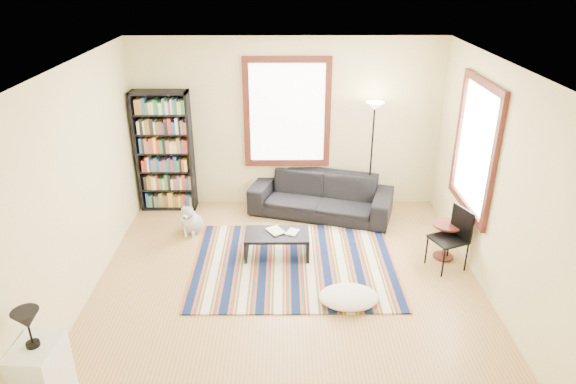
{
  "coord_description": "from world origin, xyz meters",
  "views": [
    {
      "loc": [
        -0.04,
        -5.56,
        3.85
      ],
      "look_at": [
        0.0,
        0.5,
        1.1
      ],
      "focal_mm": 32.0,
      "sensor_mm": 36.0,
      "label": 1
    }
  ],
  "objects_px": {
    "floor_cushion": "(349,297)",
    "side_table": "(445,241)",
    "folding_chair": "(448,239)",
    "bookshelf": "(165,152)",
    "white_cabinet": "(41,376)",
    "sofa": "(321,195)",
    "floor_lamp": "(371,159)",
    "coffee_table": "(277,244)",
    "dog": "(192,217)"
  },
  "relations": [
    {
      "from": "floor_cushion",
      "to": "side_table",
      "type": "relative_size",
      "value": 1.35
    },
    {
      "from": "folding_chair",
      "to": "bookshelf",
      "type": "bearing_deg",
      "value": 133.01
    },
    {
      "from": "white_cabinet",
      "to": "floor_cushion",
      "type": "bearing_deg",
      "value": 30.26
    },
    {
      "from": "sofa",
      "to": "floor_lamp",
      "type": "relative_size",
      "value": 1.22
    },
    {
      "from": "bookshelf",
      "to": "folding_chair",
      "type": "relative_size",
      "value": 2.33
    },
    {
      "from": "coffee_table",
      "to": "floor_cushion",
      "type": "xyz_separation_m",
      "value": [
        0.89,
        -1.12,
        -0.09
      ]
    },
    {
      "from": "folding_chair",
      "to": "sofa",
      "type": "bearing_deg",
      "value": 112.07
    },
    {
      "from": "bookshelf",
      "to": "dog",
      "type": "bearing_deg",
      "value": -59.18
    },
    {
      "from": "white_cabinet",
      "to": "dog",
      "type": "relative_size",
      "value": 1.38
    },
    {
      "from": "bookshelf",
      "to": "dog",
      "type": "xyz_separation_m",
      "value": [
        0.53,
        -0.88,
        -0.75
      ]
    },
    {
      "from": "folding_chair",
      "to": "side_table",
      "type": "bearing_deg",
      "value": 56.0
    },
    {
      "from": "coffee_table",
      "to": "floor_lamp",
      "type": "distance_m",
      "value": 2.2
    },
    {
      "from": "coffee_table",
      "to": "floor_cushion",
      "type": "height_order",
      "value": "coffee_table"
    },
    {
      "from": "bookshelf",
      "to": "floor_cushion",
      "type": "bearing_deg",
      "value": -44.81
    },
    {
      "from": "folding_chair",
      "to": "dog",
      "type": "relative_size",
      "value": 1.7
    },
    {
      "from": "floor_cushion",
      "to": "floor_lamp",
      "type": "distance_m",
      "value": 2.75
    },
    {
      "from": "sofa",
      "to": "side_table",
      "type": "distance_m",
      "value": 2.16
    },
    {
      "from": "folding_chair",
      "to": "dog",
      "type": "xyz_separation_m",
      "value": [
        -3.62,
        1.02,
        -0.18
      ]
    },
    {
      "from": "sofa",
      "to": "floor_lamp",
      "type": "distance_m",
      "value": 1.0
    },
    {
      "from": "sofa",
      "to": "coffee_table",
      "type": "bearing_deg",
      "value": -101.2
    },
    {
      "from": "floor_lamp",
      "to": "bookshelf",
      "type": "bearing_deg",
      "value": 177.09
    },
    {
      "from": "sofa",
      "to": "folding_chair",
      "type": "relative_size",
      "value": 2.64
    },
    {
      "from": "bookshelf",
      "to": "dog",
      "type": "distance_m",
      "value": 1.27
    },
    {
      "from": "bookshelf",
      "to": "side_table",
      "type": "height_order",
      "value": "bookshelf"
    },
    {
      "from": "bookshelf",
      "to": "coffee_table",
      "type": "relative_size",
      "value": 2.22
    },
    {
      "from": "side_table",
      "to": "dog",
      "type": "relative_size",
      "value": 1.07
    },
    {
      "from": "coffee_table",
      "to": "side_table",
      "type": "distance_m",
      "value": 2.36
    },
    {
      "from": "floor_cushion",
      "to": "white_cabinet",
      "type": "distance_m",
      "value": 3.41
    },
    {
      "from": "bookshelf",
      "to": "white_cabinet",
      "type": "relative_size",
      "value": 2.86
    },
    {
      "from": "floor_lamp",
      "to": "white_cabinet",
      "type": "bearing_deg",
      "value": -131.78
    },
    {
      "from": "coffee_table",
      "to": "dog",
      "type": "distance_m",
      "value": 1.49
    },
    {
      "from": "sofa",
      "to": "dog",
      "type": "bearing_deg",
      "value": -146.15
    },
    {
      "from": "coffee_table",
      "to": "folding_chair",
      "type": "distance_m",
      "value": 2.34
    },
    {
      "from": "floor_cushion",
      "to": "floor_lamp",
      "type": "bearing_deg",
      "value": 76.41
    },
    {
      "from": "bookshelf",
      "to": "coffee_table",
      "type": "height_order",
      "value": "bookshelf"
    },
    {
      "from": "floor_lamp",
      "to": "side_table",
      "type": "height_order",
      "value": "floor_lamp"
    },
    {
      "from": "floor_cushion",
      "to": "side_table",
      "type": "bearing_deg",
      "value": 35.69
    },
    {
      "from": "sofa",
      "to": "white_cabinet",
      "type": "relative_size",
      "value": 3.24
    },
    {
      "from": "floor_lamp",
      "to": "white_cabinet",
      "type": "relative_size",
      "value": 2.66
    },
    {
      "from": "white_cabinet",
      "to": "bookshelf",
      "type": "bearing_deg",
      "value": 89.2
    },
    {
      "from": "floor_cushion",
      "to": "white_cabinet",
      "type": "bearing_deg",
      "value": -153.05
    },
    {
      "from": "bookshelf",
      "to": "floor_lamp",
      "type": "height_order",
      "value": "bookshelf"
    },
    {
      "from": "floor_lamp",
      "to": "coffee_table",
      "type": "bearing_deg",
      "value": -136.64
    },
    {
      "from": "bookshelf",
      "to": "floor_cushion",
      "type": "height_order",
      "value": "bookshelf"
    },
    {
      "from": "white_cabinet",
      "to": "dog",
      "type": "bearing_deg",
      "value": 79.43
    },
    {
      "from": "coffee_table",
      "to": "white_cabinet",
      "type": "xyz_separation_m",
      "value": [
        -2.15,
        -2.66,
        0.17
      ]
    },
    {
      "from": "side_table",
      "to": "coffee_table",
      "type": "bearing_deg",
      "value": 178.34
    },
    {
      "from": "folding_chair",
      "to": "white_cabinet",
      "type": "xyz_separation_m",
      "value": [
        -4.45,
        -2.35,
        -0.08
      ]
    },
    {
      "from": "sofa",
      "to": "floor_lamp",
      "type": "height_order",
      "value": "floor_lamp"
    },
    {
      "from": "side_table",
      "to": "folding_chair",
      "type": "bearing_deg",
      "value": -101.65
    }
  ]
}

